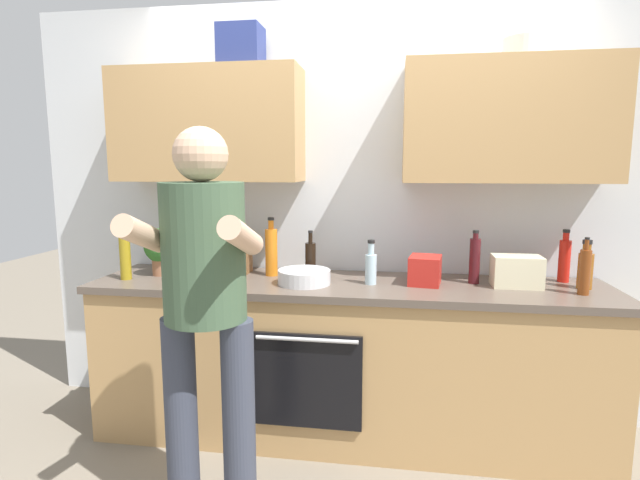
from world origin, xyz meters
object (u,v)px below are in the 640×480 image
Objects in this scene: grocery_bag_crisps at (425,270)px; bottle_hotsauce at (564,259)px; knife_block at (241,253)px; bottle_oil at (125,255)px; bottle_vinegar at (585,271)px; bottle_soy at (310,258)px; bottle_juice at (271,251)px; mixing_bowl at (304,277)px; cup_ceramic at (215,268)px; person_standing at (205,296)px; bottle_water at (371,266)px; bottle_syrup at (585,268)px; bottle_wine at (475,260)px; grocery_bag_rice at (517,271)px; potted_herb at (162,248)px.

bottle_hotsauce is at bearing 12.77° from grocery_bag_crisps.
bottle_oil is at bearing -155.84° from knife_block.
bottle_soy is at bearing 170.40° from bottle_vinegar.
bottle_juice reaches higher than mixing_bowl.
cup_ceramic is at bearing 19.02° from bottle_oil.
person_standing is 8.55× the size of grocery_bag_crisps.
bottle_water is 0.83× the size of bottle_hotsauce.
knife_block reaches higher than bottle_hotsauce.
bottle_syrup is 0.90× the size of mixing_bowl.
bottle_hotsauce is at bearing 11.66° from bottle_water.
bottle_water is 0.80× the size of knife_block.
person_standing reaches higher than bottle_syrup.
bottle_wine is 0.22m from grocery_bag_rice.
bottle_oil is at bearing -164.18° from bottle_juice.
bottle_oil reaches higher than bottle_water.
bottle_soy is 0.56m from cup_ceramic.
bottle_syrup is 0.83m from grocery_bag_crisps.
knife_block is at bearing -178.57° from bottle_hotsauce.
bottle_hotsauce is at bearing 29.92° from person_standing.
bottle_vinegar is 0.99× the size of bottle_hotsauce.
bottle_vinegar is at bearing -6.72° from bottle_juice.
bottle_hotsauce reaches higher than mixing_bowl.
bottle_vinegar is at bearing -7.30° from knife_block.
potted_herb is (-0.32, -0.01, 0.11)m from cup_ceramic.
bottle_juice is at bearing 86.45° from person_standing.
bottle_wine is at bearing 35.69° from person_standing.
grocery_bag_rice reaches higher than mixing_bowl.
cup_ceramic is 0.34m from potted_herb.
cup_ceramic is (-2.03, -0.00, -0.06)m from bottle_syrup.
knife_block is (-0.43, 0.22, 0.08)m from mixing_bowl.
grocery_bag_rice is at bearing 4.08° from bottle_oil.
potted_herb reaches higher than bottle_syrup.
bottle_water is 0.92× the size of bottle_soy.
person_standing is 5.84× the size of bottle_vinegar.
bottle_soy is (0.22, 0.05, -0.04)m from bottle_juice.
bottle_juice is at bearing 167.54° from bottle_water.
bottle_syrup is (1.12, 0.07, 0.01)m from bottle_water.
person_standing is at bearing -154.77° from bottle_syrup.
bottle_juice is at bearing 176.99° from grocery_bag_rice.
bottle_vinegar is 0.78m from grocery_bag_crisps.
bottle_hotsauce is at bearing 91.36° from bottle_vinegar.
cup_ceramic is at bearing 175.85° from bottle_water.
bottle_wine reaches higher than potted_herb.
cup_ceramic is at bearing 168.17° from mixing_bowl.
bottle_juice is at bearing 178.65° from bottle_wine.
mixing_bowl is 0.49m from knife_block.
person_standing reaches higher than bottle_wine.
bottle_hotsauce is (1.65, 0.09, -0.02)m from bottle_juice.
bottle_syrup is 1.91m from knife_block.
bottle_vinegar is 0.91× the size of bottle_oil.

